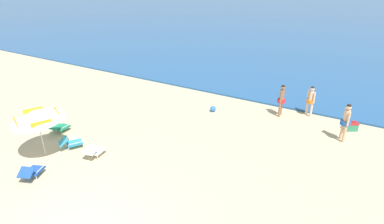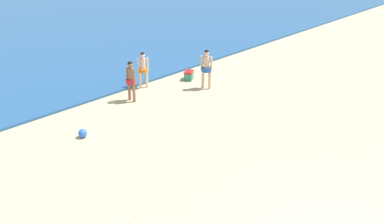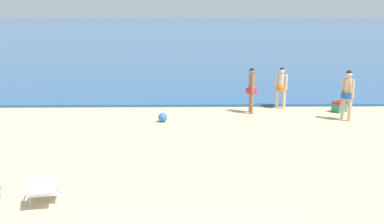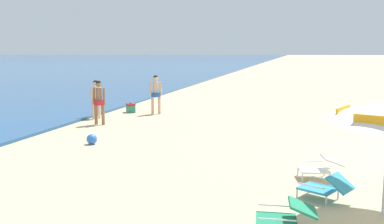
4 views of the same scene
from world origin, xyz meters
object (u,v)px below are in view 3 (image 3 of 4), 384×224
Objects in this scene: cooler_box at (339,107)px; person_wading_in at (281,85)px; lounge_chair_facing_sea at (44,188)px; person_standing_near_shore at (348,92)px; person_standing_beside at (252,87)px; beach_ball at (163,117)px.

person_wading_in is at bearing 162.28° from cooler_box.
cooler_box is at bearing 42.72° from lounge_chair_facing_sea.
person_standing_near_shore is 2.65m from person_wading_in.
beach_ball is (-3.15, -1.30, -0.80)m from person_standing_beside.
lounge_chair_facing_sea is at bearing -107.02° from beach_ball.
lounge_chair_facing_sea is 3.11× the size of beach_ball.
cooler_box is (8.37, 7.73, -0.07)m from lounge_chair_facing_sea.
person_wading_in is 2.60× the size of cooler_box.
person_standing_beside is 1.46m from person_wading_in.
lounge_chair_facing_sea is 0.56× the size of person_standing_near_shore.
person_standing_beside is 3.37m from cooler_box.
cooler_box is (3.29, 0.11, -0.75)m from person_standing_beside.
lounge_chair_facing_sea is 10.53m from person_wading_in.
person_wading_in is 5.14× the size of beach_ball.
person_standing_beside is at bearing 22.47° from beach_ball.
beach_ball is (1.93, 6.32, -0.12)m from lounge_chair_facing_sea.
person_standing_near_shore is 1.52m from cooler_box.
person_wading_in is at bearing 52.95° from lounge_chair_facing_sea.
person_wading_in is at bearing 133.14° from person_standing_near_shore.
person_standing_near_shore is at bearing 38.41° from lounge_chair_facing_sea.
lounge_chair_facing_sea is 11.40m from cooler_box.
person_standing_near_shore is 1.03× the size of person_standing_beside.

